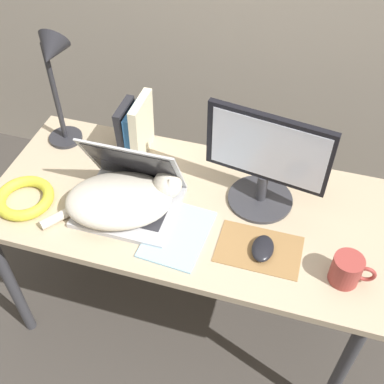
{
  "coord_description": "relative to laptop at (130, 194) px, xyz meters",
  "views": [
    {
      "loc": [
        0.35,
        -0.76,
        1.95
      ],
      "look_at": [
        0.04,
        0.29,
        0.82
      ],
      "focal_mm": 45.0,
      "sensor_mm": 36.0,
      "label": 1
    }
  ],
  "objects": [
    {
      "name": "desk",
      "position": [
        0.17,
        0.05,
        -0.13
      ],
      "size": [
        1.37,
        0.64,
        0.72
      ],
      "color": "tan",
      "rests_on": "ground_plane"
    },
    {
      "name": "ground_plane",
      "position": [
        0.17,
        -0.27,
        -0.77
      ],
      "size": [
        12.0,
        12.0,
        0.0
      ],
      "primitive_type": "plane",
      "color": "#3D3833"
    },
    {
      "name": "external_monitor",
      "position": [
        0.42,
        0.14,
        0.14
      ],
      "size": [
        0.41,
        0.23,
        0.36
      ],
      "color": "#333338",
      "rests_on": "desk"
    },
    {
      "name": "cable_coil",
      "position": [
        -0.36,
        -0.1,
        -0.03
      ],
      "size": [
        0.2,
        0.2,
        0.04
      ],
      "color": "gold",
      "rests_on": "desk"
    },
    {
      "name": "laptop",
      "position": [
        0.0,
        0.0,
        0.0
      ],
      "size": [
        0.33,
        0.28,
        0.27
      ],
      "color": "#B7B7BC",
      "rests_on": "desk"
    },
    {
      "name": "cat",
      "position": [
        -0.01,
        -0.04,
        0.01
      ],
      "size": [
        0.44,
        0.36,
        0.14
      ],
      "color": "beige",
      "rests_on": "desk"
    },
    {
      "name": "book_row",
      "position": [
        -0.08,
        0.27,
        0.06
      ],
      "size": [
        0.1,
        0.17,
        0.23
      ],
      "color": "#232328",
      "rests_on": "desk"
    },
    {
      "name": "notepad",
      "position": [
        0.19,
        -0.09,
        -0.05
      ],
      "size": [
        0.21,
        0.27,
        0.01
      ],
      "color": "#99C6E0",
      "rests_on": "desk"
    },
    {
      "name": "computer_mouse",
      "position": [
        0.47,
        -0.08,
        -0.03
      ],
      "size": [
        0.07,
        0.11,
        0.03
      ],
      "color": "black",
      "rests_on": "mousepad"
    },
    {
      "name": "desk_lamp",
      "position": [
        -0.34,
        0.22,
        0.28
      ],
      "size": [
        0.17,
        0.17,
        0.49
      ],
      "color": "#28282D",
      "rests_on": "desk"
    },
    {
      "name": "mug",
      "position": [
        0.73,
        -0.11,
        -0.0
      ],
      "size": [
        0.13,
        0.09,
        0.1
      ],
      "color": "#993833",
      "rests_on": "desk"
    },
    {
      "name": "mousepad",
      "position": [
        0.46,
        -0.07,
        -0.05
      ],
      "size": [
        0.27,
        0.18,
        0.0
      ],
      "color": "olive",
      "rests_on": "desk"
    }
  ]
}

